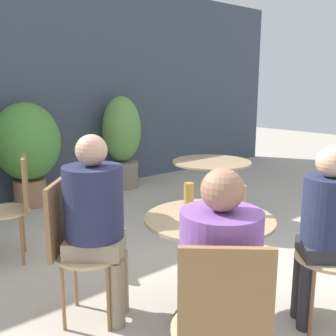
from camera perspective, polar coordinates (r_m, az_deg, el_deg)
name	(u,v)px	position (r m, az deg, el deg)	size (l,w,h in m)	color
ground_plane	(236,317)	(2.85, 9.84, -20.51)	(20.00, 20.00, 0.00)	#B2A899
storefront_wall	(19,87)	(5.55, -20.87, 10.95)	(10.00, 0.06, 3.00)	#3D4756
cafe_table_near	(209,242)	(2.54, 5.94, -10.67)	(0.82, 0.82, 0.71)	#2D2D33
cafe_table_far	(211,175)	(4.31, 6.30, -1.04)	(0.85, 0.85, 0.71)	#2D2D33
bistro_chair_0	(73,239)	(2.63, -13.61, -9.99)	(0.50, 0.50, 0.93)	tan
bistro_chair_1	(222,322)	(1.77, 7.86, -21.29)	(0.50, 0.50, 0.93)	tan
bistro_chair_3	(15,199)	(3.66, -21.32, -4.22)	(0.49, 0.47, 0.93)	tan
seated_person_0	(97,214)	(2.53, -10.33, -6.60)	(0.48, 0.47, 1.23)	gray
seated_person_1	(220,272)	(1.83, 7.50, -14.77)	(0.46, 0.46, 1.18)	brown
seated_person_2	(325,220)	(2.63, 21.81, -7.02)	(0.40, 0.40, 1.17)	#2D2D33
beer_glass_0	(241,199)	(2.55, 10.56, -4.51)	(0.06, 0.06, 0.19)	#B28433
beer_glass_1	(189,196)	(2.62, 3.04, -4.03)	(0.07, 0.07, 0.17)	#B28433
beer_glass_2	(208,217)	(2.25, 5.90, -7.04)	(0.06, 0.06, 0.16)	silver
potted_plant_1	(27,146)	(5.25, -19.79, 3.09)	(0.83, 0.83, 1.32)	#93664C
potted_plant_2	(122,139)	(5.89, -6.71, 4.18)	(0.57, 0.57, 1.37)	slate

